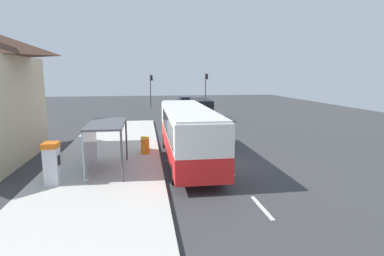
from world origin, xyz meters
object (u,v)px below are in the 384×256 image
Objects in this scene: ticket_machine at (52,163)px; bus_shelter at (101,134)px; sedan_near at (185,101)px; traffic_light_far_side at (151,86)px; recycling_bin_yellow at (145,144)px; white_van at (201,108)px; recycling_bin_orange at (145,146)px; bus at (188,131)px; traffic_light_near_side at (206,85)px.

bus_shelter reaches higher than ticket_machine.
traffic_light_far_side reaches higher than sedan_near.
bus_shelter is (1.92, 1.78, 0.93)m from ticket_machine.
sedan_near is 31.23m from recycling_bin_yellow.
white_van is at bearing 65.51° from bus_shelter.
traffic_light_far_side is at bearing 110.08° from white_van.
white_van is 16.29m from recycling_bin_yellow.
bus_shelter reaches higher than white_van.
recycling_bin_orange is 0.19× the size of traffic_light_far_side.
recycling_bin_yellow is (0.00, 0.70, 0.00)m from recycling_bin_orange.
recycling_bin_yellow is at bearing 60.71° from bus_shelter.
recycling_bin_yellow is at bearing 137.29° from bus.
traffic_light_far_side reaches higher than recycling_bin_yellow.
white_van is 0.99× the size of traffic_light_near_side.
recycling_bin_orange is at bearing -108.27° from traffic_light_near_side.
sedan_near is at bearing 83.03° from bus.
traffic_light_near_side reaches higher than recycling_bin_yellow.
recycling_bin_orange is 4.18m from bus_shelter.
ticket_machine is at bearing -129.47° from recycling_bin_orange.
ticket_machine is (-6.62, -3.43, -0.67)m from bus.
bus_shelter is (-2.21, -3.94, 1.44)m from recycling_bin_yellow.
bus is 17.71m from white_van.
ticket_machine is at bearing -125.86° from recycling_bin_yellow.
bus is 3.19m from recycling_bin_orange.
traffic_light_near_side is at bearing 76.47° from white_van.
bus reaches higher than ticket_machine.
traffic_light_near_side is 34.75m from bus_shelter.
ticket_machine is 0.48× the size of bus_shelter.
sedan_near is (0.10, 15.58, -0.55)m from white_van.
bus is 2.46× the size of sedan_near.
recycling_bin_orange is 1.00× the size of recycling_bin_yellow.
bus is at bearing -42.71° from recycling_bin_yellow.
ticket_machine is at bearing -137.26° from bus_shelter.
traffic_light_near_side is (9.70, 29.37, 2.84)m from recycling_bin_orange.
traffic_light_far_side is at bearing 87.91° from recycling_bin_orange.
traffic_light_far_side is at bearing 84.34° from bus_shelter.
bus_shelter is at bearing -114.49° from white_van.
recycling_bin_orange is at bearing 147.31° from bus.
sedan_near is at bearing 11.26° from traffic_light_far_side.
recycling_bin_yellow is (-2.49, 2.30, -1.19)m from bus.
sedan_near is 31.91m from recycling_bin_orange.
bus reaches higher than recycling_bin_yellow.
bus_shelter is (-2.21, -3.24, 1.44)m from recycling_bin_orange.
traffic_light_near_side is 1.32× the size of bus_shelter.
recycling_bin_yellow is 0.24× the size of bus_shelter.
recycling_bin_yellow is at bearing -102.02° from sedan_near.
sedan_near is 6.08m from traffic_light_far_side.
recycling_bin_yellow is at bearing 90.00° from recycling_bin_orange.
traffic_light_near_side reaches higher than bus_shelter.
ticket_machine is at bearing -106.35° from sedan_near.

